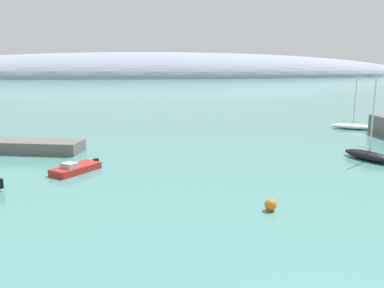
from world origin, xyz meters
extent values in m
ellipsoid|color=#8E99AD|center=(-3.05, 258.84, 0.00)|extent=(366.85, 89.20, 31.58)
ellipsoid|color=white|center=(22.33, 42.99, 0.38)|extent=(6.20, 4.80, 0.75)
cylinder|color=silver|center=(22.33, 42.99, 4.11)|extent=(0.16, 0.16, 6.71)
cube|color=silver|center=(22.10, 43.13, 1.10)|extent=(2.37, 1.46, 0.10)
ellipsoid|color=black|center=(14.41, 25.07, 0.44)|extent=(3.80, 5.93, 0.89)
cylinder|color=silver|center=(14.41, 25.07, 4.52)|extent=(0.14, 0.14, 7.27)
cube|color=silver|center=(14.31, 25.31, 1.24)|extent=(1.06, 2.40, 0.10)
cube|color=black|center=(-18.32, 19.14, 0.61)|extent=(0.56, 0.53, 0.73)
cube|color=red|center=(-13.60, 23.98, 0.29)|extent=(4.25, 4.66, 0.58)
cube|color=black|center=(-12.08, 25.90, 0.44)|extent=(0.56, 0.57, 0.52)
cube|color=#B2B7C1|center=(-14.01, 23.46, 0.78)|extent=(1.57, 1.55, 0.40)
sphere|color=orange|center=(0.56, 12.98, 0.39)|extent=(0.79, 0.79, 0.79)
camera|label=1|loc=(-7.40, -10.95, 9.52)|focal=37.45mm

